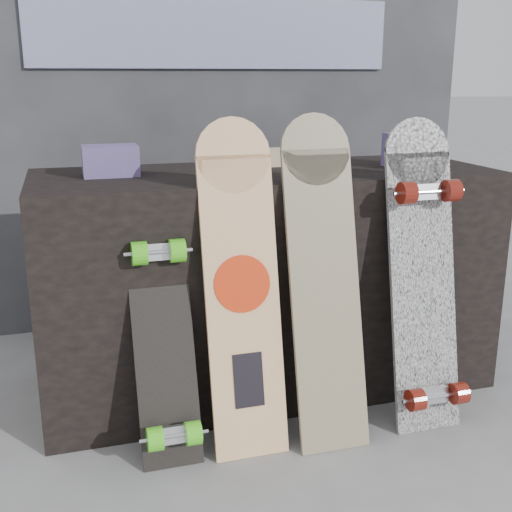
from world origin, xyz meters
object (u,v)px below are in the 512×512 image
object	(u,v)px
longboard_geisha	(241,279)
longboard_cascadia	(424,272)
vendor_table	(266,280)
longboard_celtic	(324,271)
skateboard_dark	(163,326)

from	to	relation	value
longboard_geisha	longboard_cascadia	bearing A→B (deg)	-4.08
vendor_table	longboard_celtic	distance (m)	0.41
vendor_table	longboard_geisha	xyz separation A→B (m)	(-0.19, -0.36, 0.13)
longboard_cascadia	longboard_geisha	bearing A→B (deg)	175.92
longboard_geisha	skateboard_dark	size ratio (longest dim) A/B	1.27
longboard_cascadia	skateboard_dark	distance (m)	0.85
longboard_celtic	skateboard_dark	xyz separation A→B (m)	(-0.50, 0.03, -0.14)
longboard_celtic	skateboard_dark	distance (m)	0.52
vendor_table	skateboard_dark	world-z (taller)	vendor_table
skateboard_dark	vendor_table	bearing A→B (deg)	39.01
longboard_geisha	longboard_cascadia	world-z (taller)	longboard_geisha
longboard_celtic	longboard_cascadia	world-z (taller)	longboard_celtic
longboard_geisha	longboard_celtic	bearing A→B (deg)	-4.80
vendor_table	longboard_cascadia	xyz separation A→B (m)	(0.41, -0.40, 0.11)
longboard_geisha	skateboard_dark	distance (m)	0.27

